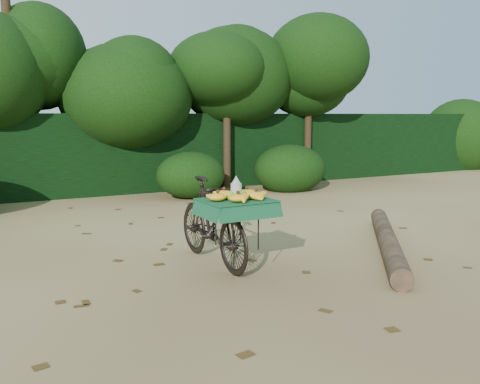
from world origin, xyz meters
TOP-DOWN VIEW (x-y plane):
  - ground at (0.00, 0.00)m, footprint 80.00×80.00m
  - vendor_bicycle at (-0.09, -0.35)m, footprint 0.76×1.78m
  - fallen_log at (2.23, -0.80)m, footprint 2.28×2.77m
  - hedge_backdrop at (0.00, 6.30)m, footprint 26.00×1.80m
  - tree_row at (-0.65, 5.50)m, footprint 14.50×2.00m
  - bush_clumps at (0.50, 4.30)m, footprint 8.80×1.70m
  - leaf_litter at (0.00, 0.65)m, footprint 7.00×7.30m

SIDE VIEW (x-z plane):
  - ground at x=0.00m, z-range 0.00..0.00m
  - leaf_litter at x=0.00m, z-range 0.00..0.01m
  - fallen_log at x=2.23m, z-range 0.00..0.24m
  - bush_clumps at x=0.50m, z-range 0.00..0.90m
  - vendor_bicycle at x=-0.09m, z-range 0.01..1.05m
  - hedge_backdrop at x=0.00m, z-range 0.00..1.80m
  - tree_row at x=-0.65m, z-range 0.00..4.00m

